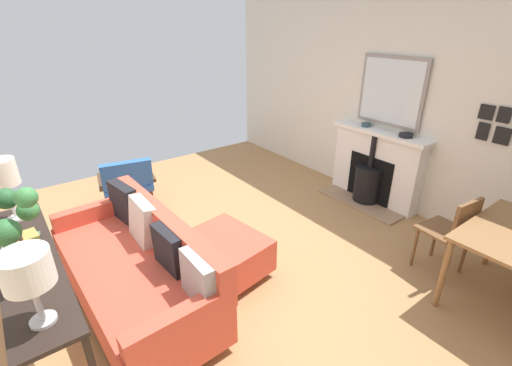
{
  "coord_description": "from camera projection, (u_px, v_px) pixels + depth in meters",
  "views": [
    {
      "loc": [
        1.31,
        2.76,
        2.31
      ],
      "look_at": [
        -0.63,
        0.17,
        0.81
      ],
      "focal_mm": 24.8,
      "sensor_mm": 36.0,
      "label": 1
    }
  ],
  "objects": [
    {
      "name": "wall_left",
      "position": [
        382.0,
        102.0,
        4.67
      ],
      "size": [
        0.12,
        6.02,
        2.65
      ],
      "primitive_type": "cube",
      "color": "silver",
      "rests_on": "ground"
    },
    {
      "name": "table_lamp_far_end",
      "position": [
        27.0,
        271.0,
        1.82
      ],
      "size": [
        0.25,
        0.25,
        0.46
      ],
      "color": "#B2B2B7",
      "rests_on": "console_table"
    },
    {
      "name": "sofa",
      "position": [
        138.0,
        268.0,
        3.05
      ],
      "size": [
        0.9,
        1.98,
        0.84
      ],
      "color": "#B2B2B7",
      "rests_on": "ground"
    },
    {
      "name": "mantel_bowl_far",
      "position": [
        406.0,
        135.0,
        4.32
      ],
      "size": [
        0.17,
        0.17,
        0.04
      ],
      "color": "black",
      "rests_on": "fireplace"
    },
    {
      "name": "photo_gallery_row",
      "position": [
        494.0,
        124.0,
        3.62
      ],
      "size": [
        0.02,
        0.34,
        0.37
      ],
      "color": "black"
    },
    {
      "name": "potted_plant",
      "position": [
        16.0,
        232.0,
        2.12
      ],
      "size": [
        0.34,
        0.37,
        0.67
      ],
      "color": "silver",
      "rests_on": "console_table"
    },
    {
      "name": "book_stack",
      "position": [
        21.0,
        239.0,
        2.66
      ],
      "size": [
        0.27,
        0.21,
        0.05
      ],
      "color": "#4C7056",
      "rests_on": "console_table"
    },
    {
      "name": "dining_chair_near_fireplace",
      "position": [
        453.0,
        230.0,
        3.33
      ],
      "size": [
        0.44,
        0.44,
        0.85
      ],
      "color": "brown",
      "rests_on": "ground"
    },
    {
      "name": "armchair_accent",
      "position": [
        127.0,
        181.0,
        4.55
      ],
      "size": [
        0.77,
        0.7,
        0.75
      ],
      "color": "#4C3321",
      "rests_on": "ground"
    },
    {
      "name": "console_table",
      "position": [
        31.0,
        270.0,
        2.51
      ],
      "size": [
        0.37,
        1.86,
        0.78
      ],
      "color": "black",
      "rests_on": "ground"
    },
    {
      "name": "fireplace",
      "position": [
        374.0,
        171.0,
        4.8
      ],
      "size": [
        0.55,
        1.35,
        1.0
      ],
      "color": "#9E7A5B",
      "rests_on": "ground"
    },
    {
      "name": "ground_plane",
      "position": [
        198.0,
        264.0,
        3.69
      ],
      "size": [
        5.68,
        6.02,
        0.01
      ],
      "primitive_type": "cube",
      "color": "#A87A4C"
    },
    {
      "name": "ottoman",
      "position": [
        229.0,
        251.0,
        3.45
      ],
      "size": [
        0.67,
        0.84,
        0.42
      ],
      "color": "#B2B2B7",
      "rests_on": "ground"
    },
    {
      "name": "table_lamp_near_end",
      "position": [
        3.0,
        175.0,
        2.81
      ],
      "size": [
        0.22,
        0.22,
        0.54
      ],
      "color": "white",
      "rests_on": "console_table"
    },
    {
      "name": "mirror_over_mantel",
      "position": [
        391.0,
        92.0,
        4.43
      ],
      "size": [
        0.04,
        0.9,
        0.85
      ],
      "color": "gray"
    },
    {
      "name": "mantel_bowl_near",
      "position": [
        366.0,
        124.0,
        4.75
      ],
      "size": [
        0.13,
        0.13,
        0.05
      ],
      "color": "#334C56",
      "rests_on": "fireplace"
    }
  ]
}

